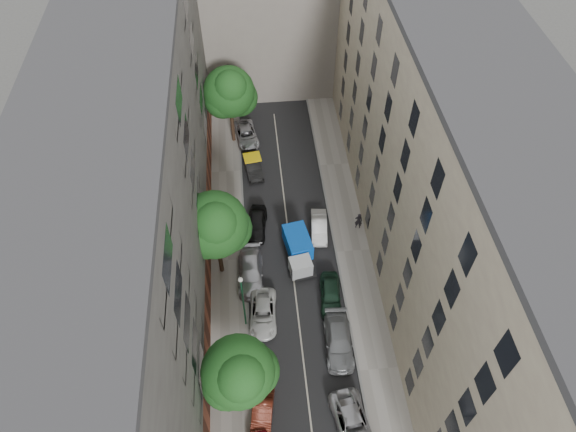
{
  "coord_description": "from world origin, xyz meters",
  "views": [
    {
      "loc": [
        -2.71,
        -26.3,
        36.76
      ],
      "look_at": [
        -0.3,
        -0.4,
        6.0
      ],
      "focal_mm": 32.0,
      "sensor_mm": 36.0,
      "label": 1
    }
  ],
  "objects": [
    {
      "name": "lamp_post",
      "position": [
        -4.2,
        -6.31,
        4.14
      ],
      "size": [
        0.36,
        0.36,
        6.49
      ],
      "color": "#195835",
      "rests_on": "sidewalk_left"
    },
    {
      "name": "tree_far",
      "position": [
        -4.5,
        15.61,
        6.15
      ],
      "size": [
        5.35,
        5.09,
        8.94
      ],
      "color": "#382619",
      "rests_on": "sidewalk_left"
    },
    {
      "name": "road_surface",
      "position": [
        0.0,
        0.0,
        0.01
      ],
      "size": [
        8.0,
        44.0,
        0.02
      ],
      "primitive_type": "cube",
      "color": "black",
      "rests_on": "ground"
    },
    {
      "name": "tree_near",
      "position": [
        -4.5,
        -12.9,
        5.81
      ],
      "size": [
        5.02,
        4.71,
        8.4
      ],
      "color": "#382619",
      "rests_on": "sidewalk_left"
    },
    {
      "name": "building_right",
      "position": [
        11.0,
        0.0,
        10.0
      ],
      "size": [
        8.0,
        44.0,
        20.0
      ],
      "primitive_type": "cube",
      "color": "#B8AD8F",
      "rests_on": "ground"
    },
    {
      "name": "tarp_truck",
      "position": [
        0.6,
        -0.28,
        1.23
      ],
      "size": [
        2.69,
        5.11,
        2.23
      ],
      "rotation": [
        0.0,
        0.0,
        0.18
      ],
      "color": "black",
      "rests_on": "ground"
    },
    {
      "name": "car_left_5",
      "position": [
        -2.8,
        11.0,
        0.71
      ],
      "size": [
        2.1,
        4.49,
        1.42
      ],
      "primitive_type": "imported",
      "rotation": [
        0.0,
        0.0,
        0.14
      ],
      "color": "black",
      "rests_on": "ground"
    },
    {
      "name": "car_left_6",
      "position": [
        -3.25,
        15.79,
        0.66
      ],
      "size": [
        2.93,
        5.07,
        1.33
      ],
      "primitive_type": "imported",
      "rotation": [
        0.0,
        0.0,
        0.16
      ],
      "color": "#BBBABF",
      "rests_on": "ground"
    },
    {
      "name": "car_right_2",
      "position": [
        2.8,
        -4.6,
        0.71
      ],
      "size": [
        2.07,
        4.33,
        1.43
      ],
      "primitive_type": "imported",
      "rotation": [
        0.0,
        0.0,
        -0.09
      ],
      "color": "black",
      "rests_on": "ground"
    },
    {
      "name": "building_left",
      "position": [
        -11.0,
        0.0,
        10.0
      ],
      "size": [
        8.0,
        44.0,
        20.0
      ],
      "primitive_type": "cube",
      "color": "#4A4845",
      "rests_on": "ground"
    },
    {
      "name": "sidewalk_right",
      "position": [
        5.5,
        0.0,
        0.07
      ],
      "size": [
        3.0,
        44.0,
        0.15
      ],
      "primitive_type": "cube",
      "color": "gray",
      "rests_on": "ground"
    },
    {
      "name": "car_left_3",
      "position": [
        -3.6,
        -1.88,
        0.75
      ],
      "size": [
        2.24,
        5.23,
        1.5
      ],
      "primitive_type": "imported",
      "rotation": [
        0.0,
        0.0,
        -0.03
      ],
      "color": "#B4B3B8",
      "rests_on": "ground"
    },
    {
      "name": "building_endcap",
      "position": [
        0.0,
        28.0,
        9.0
      ],
      "size": [
        18.0,
        12.0,
        18.0
      ],
      "primitive_type": "cube",
      "color": "gray",
      "rests_on": "ground"
    },
    {
      "name": "tree_mid",
      "position": [
        -5.95,
        -1.11,
        6.14
      ],
      "size": [
        5.58,
        5.35,
        9.01
      ],
      "color": "#382619",
      "rests_on": "sidewalk_left"
    },
    {
      "name": "ground",
      "position": [
        0.0,
        0.0,
        0.0
      ],
      "size": [
        120.0,
        120.0,
        0.0
      ],
      "primitive_type": "plane",
      "color": "#4C4C49",
      "rests_on": "ground"
    },
    {
      "name": "car_right_0",
      "position": [
        2.8,
        -15.0,
        0.69
      ],
      "size": [
        3.02,
        5.26,
        1.38
      ],
      "primitive_type": "imported",
      "rotation": [
        0.0,
        0.0,
        0.15
      ],
      "color": "#B2B1B6",
      "rests_on": "ground"
    },
    {
      "name": "car_right_1",
      "position": [
        2.8,
        -8.8,
        0.74
      ],
      "size": [
        2.3,
        5.16,
        1.47
      ],
      "primitive_type": "imported",
      "rotation": [
        0.0,
        0.0,
        -0.05
      ],
      "color": "slate",
      "rests_on": "ground"
    },
    {
      "name": "car_left_2",
      "position": [
        -2.8,
        -5.81,
        0.64
      ],
      "size": [
        2.44,
        4.74,
        1.28
      ],
      "primitive_type": "imported",
      "rotation": [
        0.0,
        0.0,
        -0.07
      ],
      "color": "silver",
      "rests_on": "ground"
    },
    {
      "name": "pedestrian",
      "position": [
        6.4,
        2.59,
        1.07
      ],
      "size": [
        0.76,
        0.59,
        1.84
      ],
      "primitive_type": "imported",
      "rotation": [
        0.0,
        0.0,
        2.9
      ],
      "color": "black",
      "rests_on": "sidewalk_right"
    },
    {
      "name": "car_right_3",
      "position": [
        2.8,
        2.55,
        0.65
      ],
      "size": [
        1.77,
        4.09,
        1.31
      ],
      "primitive_type": "imported",
      "rotation": [
        0.0,
        0.0,
        -0.1
      ],
      "color": "silver",
      "rests_on": "ground"
    },
    {
      "name": "car_left_4",
      "position": [
        -2.8,
        3.4,
        0.72
      ],
      "size": [
        2.26,
        4.41,
        1.44
      ],
      "primitive_type": "imported",
      "rotation": [
        0.0,
        0.0,
        -0.14
      ],
      "color": "black",
      "rests_on": "ground"
    },
    {
      "name": "sidewalk_left",
      "position": [
        -5.5,
        0.0,
        0.07
      ],
      "size": [
        3.0,
        44.0,
        0.15
      ],
      "primitive_type": "cube",
      "color": "gray",
      "rests_on": "ground"
    },
    {
      "name": "car_left_1",
      "position": [
        -3.29,
        -13.4,
        0.66
      ],
      "size": [
        2.02,
        4.16,
        1.31
      ],
      "primitive_type": "imported",
      "rotation": [
        0.0,
        0.0,
        -0.16
      ],
      "color": "#4C190F",
      "rests_on": "ground"
    }
  ]
}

